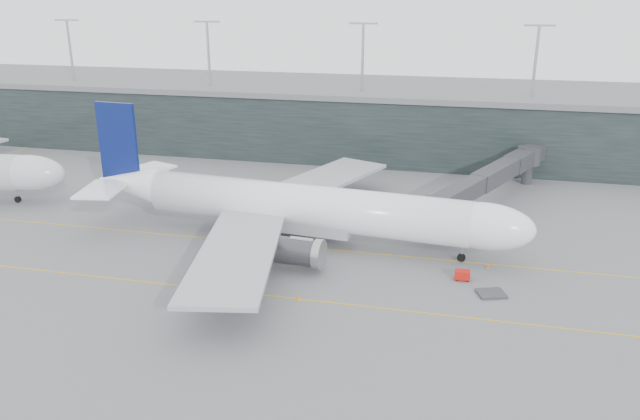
# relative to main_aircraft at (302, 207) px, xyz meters

# --- Properties ---
(ground) EXTENTS (320.00, 320.00, 0.00)m
(ground) POSITION_rel_main_aircraft_xyz_m (-4.69, 1.77, -5.39)
(ground) COLOR #57565B
(ground) RESTS_ON ground
(taxiline_a) EXTENTS (160.00, 0.25, 0.02)m
(taxiline_a) POSITION_rel_main_aircraft_xyz_m (-4.69, -2.23, -5.38)
(taxiline_a) COLOR gold
(taxiline_a) RESTS_ON ground
(taxiline_b) EXTENTS (160.00, 0.25, 0.02)m
(taxiline_b) POSITION_rel_main_aircraft_xyz_m (-4.69, -18.23, -5.38)
(taxiline_b) COLOR gold
(taxiline_b) RESTS_ON ground
(taxiline_lead_main) EXTENTS (0.25, 60.00, 0.02)m
(taxiline_lead_main) POSITION_rel_main_aircraft_xyz_m (0.31, 21.77, -5.38)
(taxiline_lead_main) COLOR gold
(taxiline_lead_main) RESTS_ON ground
(terminal) EXTENTS (240.00, 36.00, 29.00)m
(terminal) POSITION_rel_main_aircraft_xyz_m (-4.69, 59.77, 2.23)
(terminal) COLOR black
(terminal) RESTS_ON ground
(main_aircraft) EXTENTS (68.57, 64.17, 19.22)m
(main_aircraft) POSITION_rel_main_aircraft_xyz_m (0.00, 0.00, 0.00)
(main_aircraft) COLOR white
(main_aircraft) RESTS_ON ground
(jet_bridge) EXTENTS (22.68, 45.11, 7.30)m
(jet_bridge) POSITION_rel_main_aircraft_xyz_m (26.35, 25.81, 0.07)
(jet_bridge) COLOR #2F3035
(jet_bridge) RESTS_ON ground
(gse_cart) EXTENTS (1.99, 1.31, 1.33)m
(gse_cart) POSITION_rel_main_aircraft_xyz_m (23.74, -8.17, -4.65)
(gse_cart) COLOR red
(gse_cart) RESTS_ON ground
(baggage_dolly) EXTENTS (3.99, 3.59, 0.33)m
(baggage_dolly) POSITION_rel_main_aircraft_xyz_m (27.33, -11.68, -5.20)
(baggage_dolly) COLOR #36373B
(baggage_dolly) RESTS_ON ground
(uld_a) EXTENTS (2.27, 1.99, 1.76)m
(uld_a) POSITION_rel_main_aircraft_xyz_m (-9.60, 12.49, -4.47)
(uld_a) COLOR #36363B
(uld_a) RESTS_ON ground
(uld_b) EXTENTS (2.74, 2.48, 2.05)m
(uld_b) POSITION_rel_main_aircraft_xyz_m (-7.09, 12.39, -4.32)
(uld_b) COLOR #36363B
(uld_b) RESTS_ON ground
(uld_c) EXTENTS (2.28, 2.03, 1.73)m
(uld_c) POSITION_rel_main_aircraft_xyz_m (-6.05, 12.41, -4.48)
(uld_c) COLOR #36363B
(uld_c) RESTS_ON ground
(cone_nose) EXTENTS (0.47, 0.47, 0.75)m
(cone_nose) POSITION_rel_main_aircraft_xyz_m (27.10, -3.39, -5.02)
(cone_nose) COLOR #F0560D
(cone_nose) RESTS_ON ground
(cone_wing_stbd) EXTENTS (0.44, 0.44, 0.70)m
(cone_wing_stbd) POSITION_rel_main_aircraft_xyz_m (4.47, -18.57, -5.04)
(cone_wing_stbd) COLOR orange
(cone_wing_stbd) RESTS_ON ground
(cone_wing_port) EXTENTS (0.44, 0.44, 0.70)m
(cone_wing_port) POSITION_rel_main_aircraft_xyz_m (2.41, 14.49, -5.04)
(cone_wing_port) COLOR orange
(cone_wing_port) RESTS_ON ground
(cone_tail) EXTENTS (0.41, 0.41, 0.65)m
(cone_tail) POSITION_rel_main_aircraft_xyz_m (-11.85, -7.74, -5.07)
(cone_tail) COLOR #DF510C
(cone_tail) RESTS_ON ground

